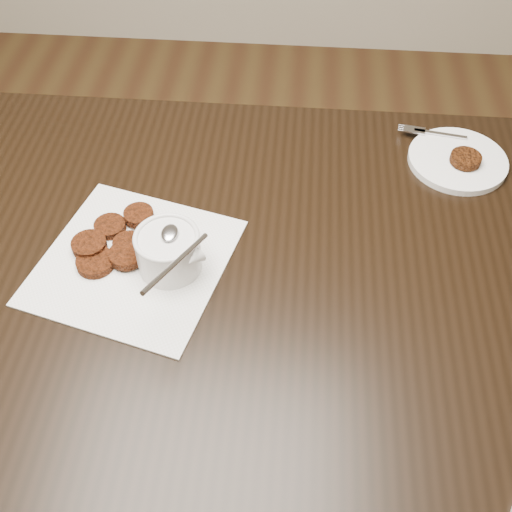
{
  "coord_description": "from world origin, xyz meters",
  "views": [
    {
      "loc": [
        0.21,
        -0.56,
        1.49
      ],
      "look_at": [
        0.17,
        0.03,
        0.8
      ],
      "focal_mm": 42.65,
      "sensor_mm": 36.0,
      "label": 1
    }
  ],
  "objects_px": {
    "table": "(210,388)",
    "plate_with_patty": "(458,157)",
    "sauce_ramekin": "(166,236)",
    "napkin": "(134,262)"
  },
  "relations": [
    {
      "from": "table",
      "to": "plate_with_patty",
      "type": "distance_m",
      "value": 0.66
    },
    {
      "from": "table",
      "to": "sauce_ramekin",
      "type": "distance_m",
      "value": 0.45
    },
    {
      "from": "sauce_ramekin",
      "to": "table",
      "type": "bearing_deg",
      "value": -10.07
    },
    {
      "from": "napkin",
      "to": "plate_with_patty",
      "type": "relative_size",
      "value": 1.57
    },
    {
      "from": "sauce_ramekin",
      "to": "plate_with_patty",
      "type": "relative_size",
      "value": 0.76
    },
    {
      "from": "table",
      "to": "napkin",
      "type": "xyz_separation_m",
      "value": [
        -0.1,
        0.01,
        0.38
      ]
    },
    {
      "from": "plate_with_patty",
      "to": "sauce_ramekin",
      "type": "bearing_deg",
      "value": -148.93
    },
    {
      "from": "table",
      "to": "plate_with_patty",
      "type": "relative_size",
      "value": 7.71
    },
    {
      "from": "table",
      "to": "plate_with_patty",
      "type": "height_order",
      "value": "plate_with_patty"
    },
    {
      "from": "napkin",
      "to": "sauce_ramekin",
      "type": "bearing_deg",
      "value": -3.93
    }
  ]
}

